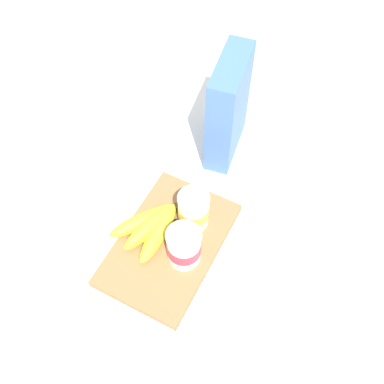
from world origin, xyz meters
TOP-DOWN VIEW (x-y plane):
  - ground_plane at (0.00, 0.00)m, footprint 2.40×2.40m
  - cutting_board at (0.00, 0.00)m, footprint 0.32×0.21m
  - cereal_box at (-0.31, -0.01)m, footprint 0.18×0.09m
  - yogurt_cup_front at (-0.07, 0.02)m, footprint 0.07×0.07m
  - yogurt_cup_back at (0.01, 0.05)m, footprint 0.07×0.07m
  - banana_bunch at (-0.01, -0.05)m, footprint 0.16×0.13m

SIDE VIEW (x-z plane):
  - ground_plane at x=0.00m, z-range 0.00..0.00m
  - cutting_board at x=0.00m, z-range 0.00..0.02m
  - banana_bunch at x=-0.01m, z-range 0.02..0.06m
  - yogurt_cup_front at x=-0.07m, z-range 0.02..0.11m
  - yogurt_cup_back at x=0.01m, z-range 0.02..0.11m
  - cereal_box at x=-0.31m, z-range 0.00..0.27m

